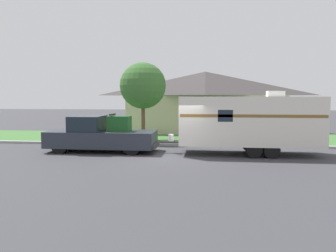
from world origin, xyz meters
The scene contains 8 objects.
ground_plane centered at (0.00, 0.00, 0.00)m, with size 120.00×120.00×0.00m, color #38383D.
curb_strip centered at (0.00, 3.75, 0.07)m, with size 80.00×0.30×0.14m.
lawn_strip centered at (0.00, 7.40, 0.01)m, with size 80.00×7.00×0.03m.
house_across_street centered at (1.28, 12.42, 2.60)m, with size 13.22×6.70×5.02m.
pickup_truck centered at (-4.19, 1.31, 0.85)m, with size 5.83×2.08×2.02m.
travel_trailer centered at (3.53, 1.31, 1.70)m, with size 8.00×2.30×3.19m.
mailbox centered at (-6.74, 4.83, 1.01)m, with size 0.48×0.20×1.32m.
tree_in_yard centered at (-2.76, 5.82, 3.63)m, with size 3.03×3.03×5.16m.
Camera 1 is at (1.38, -15.43, 2.89)m, focal length 35.00 mm.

